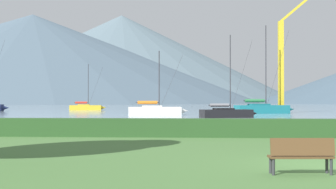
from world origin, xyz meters
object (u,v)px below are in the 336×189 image
at_px(dock_crane, 283,70).
at_px(sailboat_slip_1, 227,113).
at_px(sailboat_slip_2, 155,110).
at_px(sailboat_slip_4, 262,108).
at_px(sailboat_slip_3, 86,107).
at_px(park_bench_under_tree, 301,154).

bearing_deg(dock_crane, sailboat_slip_1, -114.76).
height_order(sailboat_slip_2, dock_crane, dock_crane).
relative_size(sailboat_slip_4, dock_crane, 0.64).
bearing_deg(sailboat_slip_4, dock_crane, 33.11).
xyz_separation_m(sailboat_slip_3, park_bench_under_tree, (24.79, -80.23, -0.05)).
height_order(sailboat_slip_3, dock_crane, dock_crane).
bearing_deg(park_bench_under_tree, dock_crane, 76.49).
bearing_deg(sailboat_slip_2, dock_crane, 22.65).
bearing_deg(sailboat_slip_3, sailboat_slip_1, -67.51).
distance_m(sailboat_slip_4, dock_crane, 7.91).
distance_m(sailboat_slip_1, sailboat_slip_3, 46.64).
xyz_separation_m(sailboat_slip_3, dock_crane, (34.83, -18.30, 5.92)).
distance_m(sailboat_slip_2, sailboat_slip_4, 16.97).
height_order(sailboat_slip_1, sailboat_slip_3, sailboat_slip_1).
bearing_deg(sailboat_slip_1, park_bench_under_tree, -109.59).
height_order(park_bench_under_tree, dock_crane, dock_crane).
xyz_separation_m(sailboat_slip_1, dock_crane, (9.67, 20.97, 5.95)).
height_order(sailboat_slip_2, sailboat_slip_3, sailboat_slip_3).
bearing_deg(sailboat_slip_4, sailboat_slip_1, -124.51).
xyz_separation_m(sailboat_slip_2, park_bench_under_tree, (8.35, -49.55, -0.10)).
relative_size(sailboat_slip_1, sailboat_slip_3, 1.02).
relative_size(sailboat_slip_4, park_bench_under_tree, 7.66).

